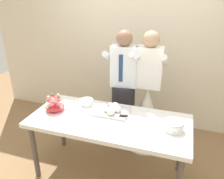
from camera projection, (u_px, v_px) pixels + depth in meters
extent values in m
plane|color=olive|center=(109.00, 172.00, 2.86)|extent=(8.00, 8.00, 0.00)
cube|color=beige|center=(138.00, 36.00, 3.51)|extent=(5.20, 0.10, 2.90)
cube|color=white|center=(109.00, 121.00, 2.56)|extent=(1.80, 0.80, 0.05)
cylinder|color=#564C47|center=(35.00, 151.00, 2.67)|extent=(0.06, 0.06, 0.72)
cylinder|color=#564C47|center=(62.00, 124.00, 3.22)|extent=(0.06, 0.06, 0.72)
cylinder|color=#564C47|center=(181.00, 146.00, 2.76)|extent=(0.06, 0.06, 0.72)
cylinder|color=#D83F4C|center=(55.00, 110.00, 2.73)|extent=(0.17, 0.17, 0.01)
cylinder|color=#D83F4C|center=(54.00, 102.00, 2.69)|extent=(0.01, 0.01, 0.21)
cylinder|color=#D83F4C|center=(55.00, 107.00, 2.72)|extent=(0.23, 0.23, 0.01)
cylinder|color=#D1B784|center=(61.00, 107.00, 2.68)|extent=(0.04, 0.04, 0.03)
sphere|color=#EAB7C6|center=(61.00, 105.00, 2.67)|extent=(0.04, 0.04, 0.04)
cylinder|color=#D1B784|center=(55.00, 102.00, 2.79)|extent=(0.04, 0.04, 0.03)
sphere|color=beige|center=(55.00, 101.00, 2.78)|extent=(0.04, 0.04, 0.04)
cylinder|color=#D1B784|center=(48.00, 108.00, 2.67)|extent=(0.04, 0.04, 0.03)
sphere|color=beige|center=(47.00, 106.00, 2.66)|extent=(0.04, 0.04, 0.04)
cylinder|color=#D83F4C|center=(54.00, 100.00, 2.68)|extent=(0.18, 0.18, 0.01)
cylinder|color=#D1B784|center=(59.00, 99.00, 2.66)|extent=(0.04, 0.04, 0.03)
sphere|color=brown|center=(59.00, 97.00, 2.65)|extent=(0.04, 0.04, 0.04)
cylinder|color=#D1B784|center=(58.00, 97.00, 2.72)|extent=(0.04, 0.04, 0.03)
sphere|color=#EAB7C6|center=(58.00, 95.00, 2.71)|extent=(0.04, 0.04, 0.04)
cylinder|color=#D1B784|center=(52.00, 97.00, 2.72)|extent=(0.04, 0.04, 0.03)
sphere|color=brown|center=(52.00, 95.00, 2.71)|extent=(0.04, 0.04, 0.04)
cylinder|color=#D1B784|center=(49.00, 99.00, 2.66)|extent=(0.04, 0.04, 0.03)
sphere|color=#EAB7C6|center=(48.00, 97.00, 2.65)|extent=(0.04, 0.04, 0.04)
cylinder|color=#D1B784|center=(53.00, 101.00, 2.62)|extent=(0.04, 0.04, 0.03)
sphere|color=#EAB7C6|center=(53.00, 99.00, 2.61)|extent=(0.04, 0.04, 0.04)
cube|color=silver|center=(111.00, 111.00, 2.68)|extent=(0.42, 0.31, 0.02)
sphere|color=white|center=(118.00, 110.00, 2.64)|extent=(0.08, 0.08, 0.08)
sphere|color=white|center=(115.00, 106.00, 2.72)|extent=(0.09, 0.09, 0.09)
sphere|color=white|center=(107.00, 106.00, 2.73)|extent=(0.07, 0.07, 0.07)
sphere|color=white|center=(107.00, 109.00, 2.65)|extent=(0.10, 0.10, 0.10)
sphere|color=white|center=(111.00, 112.00, 2.59)|extent=(0.10, 0.10, 0.10)
sphere|color=white|center=(111.00, 107.00, 2.66)|extent=(0.11, 0.11, 0.11)
sphere|color=#2D1938|center=(111.00, 104.00, 2.64)|extent=(0.02, 0.02, 0.02)
sphere|color=#B21923|center=(107.00, 103.00, 2.67)|extent=(0.02, 0.02, 0.02)
sphere|color=#2D1938|center=(108.00, 105.00, 2.65)|extent=(0.02, 0.02, 0.02)
sphere|color=#2D1938|center=(108.00, 106.00, 2.62)|extent=(0.02, 0.02, 0.02)
sphere|color=#B21923|center=(112.00, 104.00, 2.64)|extent=(0.02, 0.02, 0.02)
cube|color=silver|center=(110.00, 115.00, 2.57)|extent=(0.23, 0.07, 0.00)
cube|color=black|center=(124.00, 116.00, 2.55)|extent=(0.09, 0.04, 0.02)
cylinder|color=white|center=(173.00, 129.00, 2.35)|extent=(0.20, 0.20, 0.01)
cylinder|color=white|center=(173.00, 129.00, 2.34)|extent=(0.20, 0.20, 0.01)
cylinder|color=white|center=(174.00, 128.00, 2.34)|extent=(0.20, 0.20, 0.01)
cylinder|color=white|center=(173.00, 126.00, 2.34)|extent=(0.20, 0.20, 0.01)
cylinder|color=white|center=(174.00, 126.00, 2.33)|extent=(0.20, 0.20, 0.01)
cylinder|color=white|center=(174.00, 125.00, 2.33)|extent=(0.20, 0.20, 0.01)
cylinder|color=white|center=(174.00, 124.00, 2.32)|extent=(0.20, 0.20, 0.01)
cylinder|color=white|center=(174.00, 123.00, 2.32)|extent=(0.20, 0.20, 0.01)
cylinder|color=white|center=(174.00, 122.00, 2.32)|extent=(0.20, 0.20, 0.01)
cylinder|color=white|center=(87.00, 105.00, 2.86)|extent=(0.24, 0.24, 0.01)
cylinder|color=white|center=(87.00, 102.00, 2.84)|extent=(0.17, 0.17, 0.07)
cylinder|color=#232328|center=(123.00, 115.00, 3.26)|extent=(0.32, 0.32, 0.92)
cube|color=white|center=(124.00, 66.00, 2.97)|extent=(0.36, 0.24, 0.54)
sphere|color=#8C664C|center=(125.00, 38.00, 2.82)|extent=(0.21, 0.21, 0.21)
cylinder|color=white|center=(109.00, 57.00, 2.97)|extent=(0.14, 0.49, 0.28)
cylinder|color=white|center=(138.00, 59.00, 2.90)|extent=(0.14, 0.49, 0.28)
cube|color=navy|center=(121.00, 69.00, 2.88)|extent=(0.05, 0.02, 0.36)
cone|color=white|center=(146.00, 117.00, 3.21)|extent=(0.56, 0.56, 0.92)
cube|color=white|center=(149.00, 68.00, 2.92)|extent=(0.34, 0.20, 0.54)
sphere|color=tan|center=(151.00, 39.00, 2.77)|extent=(0.21, 0.21, 0.21)
cylinder|color=white|center=(135.00, 58.00, 2.93)|extent=(0.08, 0.49, 0.28)
cylinder|color=white|center=(165.00, 61.00, 2.82)|extent=(0.08, 0.49, 0.28)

